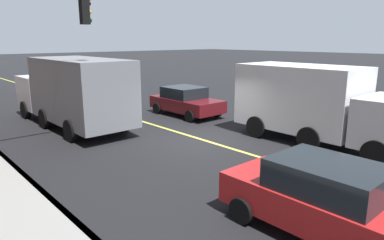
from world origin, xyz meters
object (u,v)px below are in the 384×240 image
at_px(car_maroon, 186,101).
at_px(traffic_light_mast, 27,42).
at_px(car_red, 323,198).
at_px(truck_white, 317,103).
at_px(truck_gray, 73,91).

distance_m(car_maroon, traffic_light_mast, 8.93).
relative_size(car_red, traffic_light_mast, 0.72).
distance_m(car_red, truck_white, 7.21).
xyz_separation_m(car_red, truck_white, (3.63, -6.18, 0.77)).
distance_m(car_red, truck_gray, 12.47).
xyz_separation_m(car_maroon, traffic_light_mast, (-1.43, 8.23, 3.16)).
relative_size(car_maroon, traffic_light_mast, 0.72).
height_order(car_maroon, truck_gray, truck_gray).
height_order(truck_white, traffic_light_mast, traffic_light_mast).
xyz_separation_m(car_maroon, truck_white, (-7.26, -0.51, 0.82)).
distance_m(truck_white, truck_gray, 10.69).
distance_m(car_red, traffic_light_mast, 10.28).
height_order(truck_gray, traffic_light_mast, traffic_light_mast).
height_order(truck_white, truck_gray, truck_gray).
height_order(car_maroon, truck_white, truck_white).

